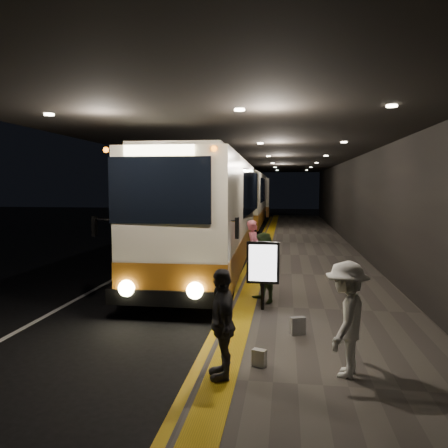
# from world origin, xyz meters

# --- Properties ---
(ground) EXTENTS (90.00, 90.00, 0.00)m
(ground) POSITION_xyz_m (0.00, 0.00, 0.00)
(ground) COLOR black
(lane_line_white) EXTENTS (0.12, 50.00, 0.01)m
(lane_line_white) POSITION_xyz_m (-1.80, 5.00, 0.01)
(lane_line_white) COLOR silver
(lane_line_white) RESTS_ON ground
(kerb_stripe_yellow) EXTENTS (0.18, 50.00, 0.01)m
(kerb_stripe_yellow) POSITION_xyz_m (2.35, 5.00, 0.01)
(kerb_stripe_yellow) COLOR gold
(kerb_stripe_yellow) RESTS_ON ground
(sidewalk) EXTENTS (4.50, 50.00, 0.15)m
(sidewalk) POSITION_xyz_m (4.75, 5.00, 0.07)
(sidewalk) COLOR #514C44
(sidewalk) RESTS_ON ground
(tactile_strip) EXTENTS (0.50, 50.00, 0.01)m
(tactile_strip) POSITION_xyz_m (2.85, 5.00, 0.16)
(tactile_strip) COLOR gold
(tactile_strip) RESTS_ON sidewalk
(terminal_wall) EXTENTS (0.10, 50.00, 6.00)m
(terminal_wall) POSITION_xyz_m (7.00, 5.00, 3.00)
(terminal_wall) COLOR black
(terminal_wall) RESTS_ON ground
(support_columns) EXTENTS (0.80, 24.80, 4.40)m
(support_columns) POSITION_xyz_m (-1.50, 4.00, 2.20)
(support_columns) COLOR black
(support_columns) RESTS_ON ground
(canopy) EXTENTS (9.00, 50.00, 0.40)m
(canopy) POSITION_xyz_m (2.50, 5.00, 4.60)
(canopy) COLOR black
(canopy) RESTS_ON support_columns
(coach_main) EXTENTS (3.02, 12.82, 3.97)m
(coach_main) POSITION_xyz_m (1.07, 1.95, 1.91)
(coach_main) COLOR beige
(coach_main) RESTS_ON ground
(coach_second) EXTENTS (2.72, 12.47, 3.92)m
(coach_second) POSITION_xyz_m (0.84, 18.01, 1.88)
(coach_second) COLOR beige
(coach_second) RESTS_ON ground
(coach_third) EXTENTS (3.20, 11.92, 3.70)m
(coach_third) POSITION_xyz_m (0.76, 29.42, 1.78)
(coach_third) COLOR beige
(coach_third) RESTS_ON ground
(passenger_boarding) EXTENTS (0.56, 0.74, 1.84)m
(passenger_boarding) POSITION_xyz_m (2.80, 0.21, 1.07)
(passenger_boarding) COLOR #CE6074
(passenger_boarding) RESTS_ON sidewalk
(passenger_waiting_green) EXTENTS (0.94, 1.00, 1.76)m
(passenger_waiting_green) POSITION_xyz_m (3.28, -2.74, 1.03)
(passenger_waiting_green) COLOR #537742
(passenger_waiting_green) RESTS_ON sidewalk
(passenger_waiting_white) EXTENTS (0.88, 1.26, 1.78)m
(passenger_waiting_white) POSITION_xyz_m (4.75, -6.82, 1.04)
(passenger_waiting_white) COLOR white
(passenger_waiting_white) RESTS_ON sidewalk
(passenger_waiting_grey) EXTENTS (0.74, 1.09, 1.69)m
(passenger_waiting_grey) POSITION_xyz_m (2.87, -7.17, 1.00)
(passenger_waiting_grey) COLOR #48474C
(passenger_waiting_grey) RESTS_ON sidewalk
(bag_polka) EXTENTS (0.32, 0.23, 0.35)m
(bag_polka) POSITION_xyz_m (4.07, -5.08, 0.33)
(bag_polka) COLOR black
(bag_polka) RESTS_ON sidewalk
(bag_plain) EXTENTS (0.25, 0.19, 0.27)m
(bag_plain) POSITION_xyz_m (3.41, -6.68, 0.29)
(bag_plain) COLOR silver
(bag_plain) RESTS_ON sidewalk
(info_sign) EXTENTS (0.77, 0.14, 1.62)m
(info_sign) POSITION_xyz_m (3.29, -3.42, 1.24)
(info_sign) COLOR black
(info_sign) RESTS_ON sidewalk
(stanchion_post) EXTENTS (0.05, 0.05, 1.08)m
(stanchion_post) POSITION_xyz_m (2.75, -0.73, 0.69)
(stanchion_post) COLOR black
(stanchion_post) RESTS_ON sidewalk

